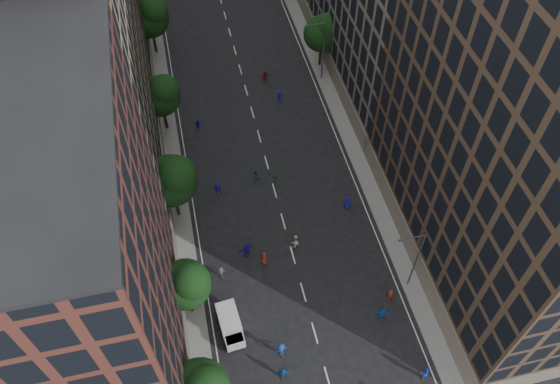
# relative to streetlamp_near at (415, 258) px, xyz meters

# --- Properties ---
(ground) EXTENTS (240.00, 240.00, 0.00)m
(ground) POSITION_rel_streetlamp_near_xyz_m (-10.37, 28.00, -5.17)
(ground) COLOR black
(ground) RESTS_ON ground
(sidewalk_left) EXTENTS (4.00, 105.00, 0.15)m
(sidewalk_left) POSITION_rel_streetlamp_near_xyz_m (-22.37, 35.50, -5.09)
(sidewalk_left) COLOR slate
(sidewalk_left) RESTS_ON ground
(sidewalk_right) EXTENTS (4.00, 105.00, 0.15)m
(sidewalk_right) POSITION_rel_streetlamp_near_xyz_m (1.63, 35.50, -5.09)
(sidewalk_right) COLOR slate
(sidewalk_right) RESTS_ON ground
(bldg_left_a) EXTENTS (14.00, 22.00, 30.00)m
(bldg_left_a) POSITION_rel_streetlamp_near_xyz_m (-29.37, -1.00, 9.83)
(bldg_left_a) COLOR #52271F
(bldg_left_a) RESTS_ON ground
(bldg_left_b) EXTENTS (14.00, 26.00, 34.00)m
(bldg_left_b) POSITION_rel_streetlamp_near_xyz_m (-29.37, 23.00, 11.83)
(bldg_left_b) COLOR #8D7C5C
(bldg_left_b) RESTS_ON ground
(bldg_right_a) EXTENTS (14.00, 30.00, 36.00)m
(bldg_right_a) POSITION_rel_streetlamp_near_xyz_m (8.63, 3.00, 12.83)
(bldg_right_a) COLOR #453325
(bldg_right_a) RESTS_ON ground
(tree_left_1) EXTENTS (4.80, 4.80, 8.21)m
(tree_left_1) POSITION_rel_streetlamp_near_xyz_m (-21.39, 1.86, 0.38)
(tree_left_1) COLOR black
(tree_left_1) RESTS_ON ground
(tree_left_2) EXTENTS (5.60, 5.60, 9.45)m
(tree_left_2) POSITION_rel_streetlamp_near_xyz_m (-21.36, 13.83, 1.19)
(tree_left_2) COLOR black
(tree_left_2) RESTS_ON ground
(tree_left_3) EXTENTS (5.00, 5.00, 8.58)m
(tree_left_3) POSITION_rel_streetlamp_near_xyz_m (-21.38, 27.85, 0.65)
(tree_left_3) COLOR black
(tree_left_3) RESTS_ON ground
(tree_left_4) EXTENTS (5.40, 5.40, 9.08)m
(tree_left_4) POSITION_rel_streetlamp_near_xyz_m (-21.37, 43.84, 0.93)
(tree_left_4) COLOR black
(tree_left_4) RESTS_ON ground
(tree_right_a) EXTENTS (5.00, 5.00, 8.39)m
(tree_right_a) POSITION_rel_streetlamp_near_xyz_m (1.02, 35.85, 0.46)
(tree_right_a) COLOR black
(tree_right_a) RESTS_ON ground
(streetlamp_near) EXTENTS (2.64, 0.22, 9.06)m
(streetlamp_near) POSITION_rel_streetlamp_near_xyz_m (0.00, 0.00, 0.00)
(streetlamp_near) COLOR #595B60
(streetlamp_near) RESTS_ON ground
(streetlamp_far) EXTENTS (2.64, 0.22, 9.06)m
(streetlamp_far) POSITION_rel_streetlamp_near_xyz_m (0.00, 33.00, 0.00)
(streetlamp_far) COLOR #595B60
(streetlamp_far) RESTS_ON ground
(cargo_van) EXTENTS (2.38, 4.44, 2.28)m
(cargo_van) POSITION_rel_streetlamp_near_xyz_m (-18.18, -0.91, -3.97)
(cargo_van) COLOR silver
(cargo_van) RESTS_ON ground
(skater_2) EXTENTS (1.00, 0.84, 1.86)m
(skater_2) POSITION_rel_streetlamp_near_xyz_m (-1.87, -9.24, -4.24)
(skater_2) COLOR #1439AA
(skater_2) RESTS_ON ground
(skater_3) EXTENTS (1.29, 0.88, 1.85)m
(skater_3) POSITION_rel_streetlamp_near_xyz_m (-13.99, -4.27, -4.24)
(skater_3) COLOR #124199
(skater_3) RESTS_ON ground
(skater_4) EXTENTS (1.16, 0.69, 1.85)m
(skater_4) POSITION_rel_streetlamp_near_xyz_m (-14.32, -6.47, -4.24)
(skater_4) COLOR #13489E
(skater_4) RESTS_ON ground
(skater_5) EXTENTS (1.72, 1.17, 1.78)m
(skater_5) POSITION_rel_streetlamp_near_xyz_m (-3.67, -2.96, -4.28)
(skater_5) COLOR blue
(skater_5) RESTS_ON ground
(skater_6) EXTENTS (0.98, 0.80, 1.72)m
(skater_6) POSITION_rel_streetlamp_near_xyz_m (-13.49, 5.73, -4.31)
(skater_6) COLOR maroon
(skater_6) RESTS_ON ground
(skater_7) EXTENTS (0.69, 0.54, 1.68)m
(skater_7) POSITION_rel_streetlamp_near_xyz_m (-2.16, -1.13, -4.33)
(skater_7) COLOR maroon
(skater_7) RESTS_ON ground
(skater_8) EXTENTS (1.10, 0.96, 1.92)m
(skater_8) POSITION_rel_streetlamp_near_xyz_m (-9.88, 6.98, -4.21)
(skater_8) COLOR silver
(skater_8) RESTS_ON ground
(skater_9) EXTENTS (1.13, 0.86, 1.55)m
(skater_9) POSITION_rel_streetlamp_near_xyz_m (-18.15, 5.14, -4.39)
(skater_9) COLOR #434348
(skater_9) RESTS_ON ground
(skater_10) EXTENTS (0.94, 0.57, 1.50)m
(skater_10) POSITION_rel_streetlamp_near_xyz_m (-10.08, 16.40, -4.42)
(skater_10) COLOR #227137
(skater_10) RESTS_ON ground
(skater_11) EXTENTS (1.75, 1.11, 1.80)m
(skater_11) POSITION_rel_streetlamp_near_xyz_m (-15.13, 7.16, -4.27)
(skater_11) COLOR #1B15AB
(skater_11) RESTS_ON ground
(skater_12) EXTENTS (0.96, 0.74, 1.73)m
(skater_12) POSITION_rel_streetlamp_near_xyz_m (-2.93, 10.79, -4.30)
(skater_12) COLOR #16139F
(skater_12) RESTS_ON ground
(skater_13) EXTENTS (0.71, 0.47, 1.92)m
(skater_13) POSITION_rel_streetlamp_near_xyz_m (-16.81, 16.04, -4.21)
(skater_13) COLOR #1416A3
(skater_13) RESTS_ON ground
(skater_14) EXTENTS (0.76, 0.60, 1.56)m
(skater_14) POSITION_rel_streetlamp_near_xyz_m (-12.22, 17.00, -4.39)
(skater_14) COLOR #13439E
(skater_14) RESTS_ON ground
(skater_15) EXTENTS (1.25, 1.00, 1.69)m
(skater_15) POSITION_rel_streetlamp_near_xyz_m (-6.50, 29.83, -4.33)
(skater_15) COLOR #1C15AE
(skater_15) RESTS_ON ground
(skater_16) EXTENTS (0.93, 0.47, 1.52)m
(skater_16) POSITION_rel_streetlamp_near_xyz_m (-17.64, 26.98, -4.41)
(skater_16) COLOR #1515AF
(skater_16) RESTS_ON ground
(skater_17) EXTENTS (1.57, 0.74, 1.62)m
(skater_17) POSITION_rel_streetlamp_near_xyz_m (-7.48, 34.24, -4.36)
(skater_17) COLOR maroon
(skater_17) RESTS_ON ground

